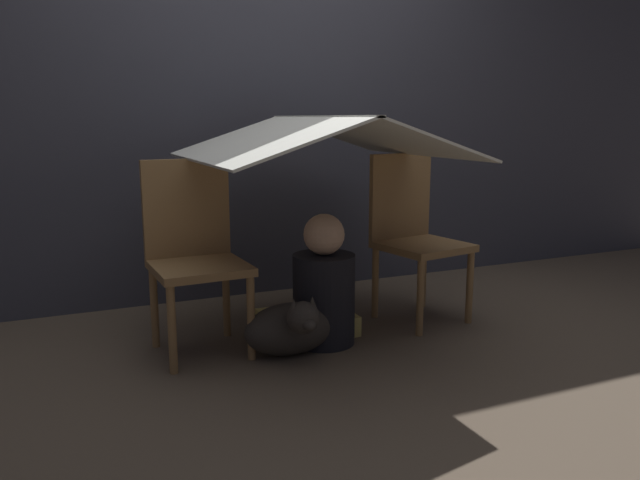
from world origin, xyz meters
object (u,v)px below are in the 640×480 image
chair_right (413,231)px  dog (292,327)px  person_front (324,289)px  chair_left (194,249)px

chair_right → dog: chair_right is taller
person_front → dog: person_front is taller
chair_right → person_front: (-0.60, -0.18, -0.21)m
chair_left → person_front: size_ratio=1.40×
person_front → chair_left: bearing=162.7°
chair_left → dog: chair_left is taller
dog → chair_left: bearing=142.9°
dog → chair_right: bearing=18.9°
chair_left → person_front: bearing=-20.0°
chair_left → chair_right: size_ratio=1.00×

